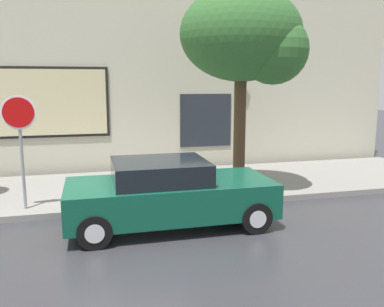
{
  "coord_description": "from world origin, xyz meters",
  "views": [
    {
      "loc": [
        -0.77,
        -8.02,
        2.99
      ],
      "look_at": [
        1.73,
        1.8,
        1.2
      ],
      "focal_mm": 37.82,
      "sensor_mm": 36.0,
      "label": 1
    }
  ],
  "objects_px": {
    "street_tree": "(248,39)",
    "parked_car": "(168,193)",
    "fire_hydrant": "(157,179)",
    "stop_sign": "(20,130)"
  },
  "relations": [
    {
      "from": "street_tree",
      "to": "stop_sign",
      "type": "xyz_separation_m",
      "value": [
        -5.42,
        -0.26,
        -2.1
      ]
    },
    {
      "from": "stop_sign",
      "to": "street_tree",
      "type": "bearing_deg",
      "value": 2.71
    },
    {
      "from": "fire_hydrant",
      "to": "stop_sign",
      "type": "height_order",
      "value": "stop_sign"
    },
    {
      "from": "parked_car",
      "to": "street_tree",
      "type": "xyz_separation_m",
      "value": [
        2.39,
        1.72,
        3.36
      ]
    },
    {
      "from": "parked_car",
      "to": "stop_sign",
      "type": "height_order",
      "value": "stop_sign"
    },
    {
      "from": "parked_car",
      "to": "fire_hydrant",
      "type": "bearing_deg",
      "value": 86.96
    },
    {
      "from": "street_tree",
      "to": "fire_hydrant",
      "type": "bearing_deg",
      "value": 171.8
    },
    {
      "from": "fire_hydrant",
      "to": "stop_sign",
      "type": "distance_m",
      "value": 3.5
    },
    {
      "from": "street_tree",
      "to": "parked_car",
      "type": "bearing_deg",
      "value": -144.27
    },
    {
      "from": "fire_hydrant",
      "to": "stop_sign",
      "type": "xyz_separation_m",
      "value": [
        -3.14,
        -0.58,
        1.45
      ]
    }
  ]
}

